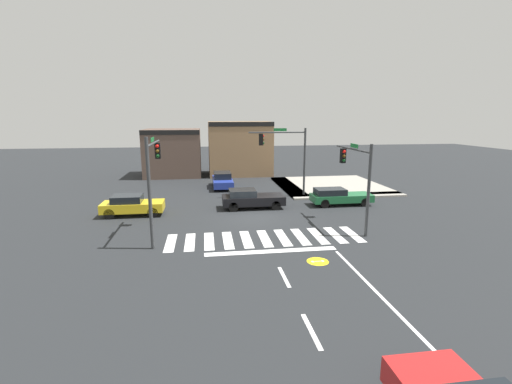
{
  "coord_description": "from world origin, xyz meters",
  "views": [
    {
      "loc": [
        -3.23,
        -23.39,
        6.74
      ],
      "look_at": [
        0.2,
        0.37,
        1.66
      ],
      "focal_mm": 24.98,
      "sensor_mm": 36.0,
      "label": 1
    }
  ],
  "objects_px": {
    "traffic_signal_southwest": "(153,169)",
    "car_green": "(339,196)",
    "traffic_signal_southeast": "(356,169)",
    "car_black": "(251,198)",
    "car_yellow": "(132,205)",
    "traffic_signal_northeast": "(285,149)",
    "car_blue": "(223,180)"
  },
  "relations": [
    {
      "from": "car_green",
      "to": "car_yellow",
      "type": "bearing_deg",
      "value": -177.05
    },
    {
      "from": "traffic_signal_southeast",
      "to": "car_blue",
      "type": "bearing_deg",
      "value": 28.27
    },
    {
      "from": "car_black",
      "to": "car_yellow",
      "type": "xyz_separation_m",
      "value": [
        -8.47,
        -0.82,
        0.01
      ]
    },
    {
      "from": "traffic_signal_southeast",
      "to": "car_green",
      "type": "height_order",
      "value": "traffic_signal_southeast"
    },
    {
      "from": "car_blue",
      "to": "car_green",
      "type": "relative_size",
      "value": 1.01
    },
    {
      "from": "traffic_signal_northeast",
      "to": "traffic_signal_southwest",
      "type": "xyz_separation_m",
      "value": [
        -9.54,
        -9.29,
        -0.11
      ]
    },
    {
      "from": "traffic_signal_southwest",
      "to": "car_blue",
      "type": "xyz_separation_m",
      "value": [
        4.46,
        14.18,
        -3.23
      ]
    },
    {
      "from": "car_blue",
      "to": "car_green",
      "type": "bearing_deg",
      "value": 45.73
    },
    {
      "from": "traffic_signal_northeast",
      "to": "traffic_signal_southwest",
      "type": "relative_size",
      "value": 1.01
    },
    {
      "from": "traffic_signal_southwest",
      "to": "car_green",
      "type": "bearing_deg",
      "value": -65.91
    },
    {
      "from": "car_black",
      "to": "car_blue",
      "type": "distance_m",
      "value": 8.5
    },
    {
      "from": "traffic_signal_northeast",
      "to": "car_green",
      "type": "height_order",
      "value": "traffic_signal_northeast"
    },
    {
      "from": "traffic_signal_southwest",
      "to": "car_yellow",
      "type": "height_order",
      "value": "traffic_signal_southwest"
    },
    {
      "from": "traffic_signal_southeast",
      "to": "car_blue",
      "type": "height_order",
      "value": "traffic_signal_southeast"
    },
    {
      "from": "traffic_signal_southwest",
      "to": "car_yellow",
      "type": "relative_size",
      "value": 1.39
    },
    {
      "from": "car_black",
      "to": "car_yellow",
      "type": "distance_m",
      "value": 8.51
    },
    {
      "from": "traffic_signal_southeast",
      "to": "traffic_signal_southwest",
      "type": "xyz_separation_m",
      "value": [
        -11.88,
        -0.38,
        0.33
      ]
    },
    {
      "from": "traffic_signal_southeast",
      "to": "car_green",
      "type": "bearing_deg",
      "value": -11.94
    },
    {
      "from": "car_black",
      "to": "car_green",
      "type": "distance_m",
      "value": 6.86
    },
    {
      "from": "traffic_signal_northeast",
      "to": "car_black",
      "type": "xyz_separation_m",
      "value": [
        -3.37,
        -3.44,
        -3.33
      ]
    },
    {
      "from": "car_green",
      "to": "traffic_signal_northeast",
      "type": "bearing_deg",
      "value": 135.2
    },
    {
      "from": "traffic_signal_southeast",
      "to": "car_blue",
      "type": "distance_m",
      "value": 15.93
    },
    {
      "from": "car_blue",
      "to": "traffic_signal_southeast",
      "type": "bearing_deg",
      "value": 28.27
    },
    {
      "from": "car_green",
      "to": "car_black",
      "type": "bearing_deg",
      "value": 179.75
    },
    {
      "from": "car_black",
      "to": "car_blue",
      "type": "relative_size",
      "value": 0.98
    },
    {
      "from": "traffic_signal_southeast",
      "to": "car_yellow",
      "type": "relative_size",
      "value": 1.27
    },
    {
      "from": "car_black",
      "to": "traffic_signal_northeast",
      "type": "bearing_deg",
      "value": 45.54
    },
    {
      "from": "car_yellow",
      "to": "car_green",
      "type": "relative_size",
      "value": 0.89
    },
    {
      "from": "car_yellow",
      "to": "car_blue",
      "type": "bearing_deg",
      "value": 53.51
    },
    {
      "from": "traffic_signal_southwest",
      "to": "car_green",
      "type": "distance_m",
      "value": 14.64
    },
    {
      "from": "traffic_signal_southwest",
      "to": "car_black",
      "type": "relative_size",
      "value": 1.25
    },
    {
      "from": "car_blue",
      "to": "car_green",
      "type": "xyz_separation_m",
      "value": [
        8.57,
        -8.36,
        -0.04
      ]
    }
  ]
}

